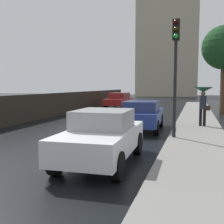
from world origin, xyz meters
TOP-DOWN VIEW (x-y plane):
  - sidewalk_strip at (5.10, 0.00)m, footprint 2.20×60.00m
  - car_blue_near_kerb at (2.59, 8.39)m, footprint 1.89×3.92m
  - car_red_mid_road at (-1.92, 20.64)m, footprint 1.92×4.09m
  - car_white_far_ahead at (2.58, 2.50)m, footprint 1.80×3.88m
  - pedestrian_with_umbrella_near at (5.33, 9.59)m, footprint 0.92×0.92m
  - traffic_light at (4.22, 6.15)m, footprint 0.26×0.39m
  - street_tree_near at (6.82, 16.85)m, footprint 3.10×3.10m
  - distant_tower at (-0.85, 52.04)m, footprint 12.28×8.61m

SIDE VIEW (x-z plane):
  - sidewalk_strip at x=5.10m, z-range 0.00..0.14m
  - car_blue_near_kerb at x=2.59m, z-range 0.04..1.42m
  - car_white_far_ahead at x=2.58m, z-range 0.01..1.46m
  - car_red_mid_road at x=-1.92m, z-range 0.04..1.47m
  - pedestrian_with_umbrella_near at x=5.33m, z-range 0.68..2.57m
  - traffic_light at x=4.22m, z-range 0.98..5.36m
  - street_tree_near at x=6.82m, z-range 1.57..7.89m
  - distant_tower at x=-0.85m, z-range -1.99..34.52m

